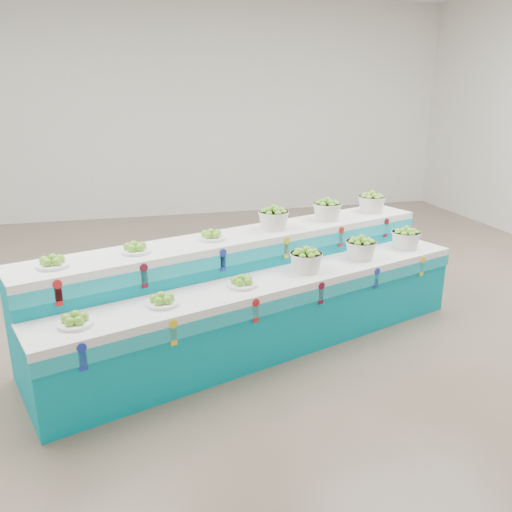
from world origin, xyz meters
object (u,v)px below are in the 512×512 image
display_stand (256,291)px  basket_lower_left (306,260)px  plate_upper_mid (135,247)px  basket_upper_right (372,202)px

display_stand → basket_lower_left: bearing=-34.6°
display_stand → plate_upper_mid: (-1.11, -0.10, 0.56)m
display_stand → basket_lower_left: (0.46, -0.13, 0.32)m
plate_upper_mid → basket_lower_left: bearing=-0.9°
display_stand → plate_upper_mid: 1.25m
display_stand → basket_upper_right: basket_upper_right is taller
basket_lower_left → basket_upper_right: 1.52m
basket_lower_left → plate_upper_mid: size_ratio=1.17×
plate_upper_mid → basket_upper_right: (2.70, 0.94, 0.06)m
basket_lower_left → basket_upper_right: bearing=40.4°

